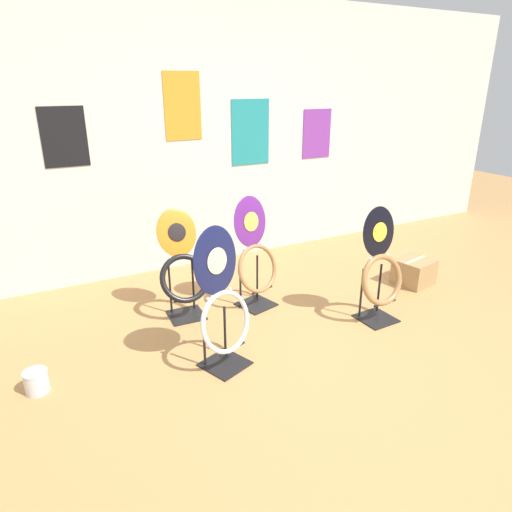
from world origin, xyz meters
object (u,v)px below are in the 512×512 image
toilet_seat_display_orange_sun (183,269)px  storage_box (414,272)px  toilet_seat_display_purple_note (255,256)px  paint_can (36,381)px  toilet_seat_display_navy_moon (222,301)px  toilet_seat_display_jazz_black (381,272)px

toilet_seat_display_orange_sun → storage_box: bearing=-11.6°
toilet_seat_display_purple_note → toilet_seat_display_orange_sun: bearing=169.2°
paint_can → storage_box: size_ratio=0.40×
toilet_seat_display_purple_note → paint_can: size_ratio=6.26×
toilet_seat_display_purple_note → storage_box: size_ratio=2.48×
storage_box → paint_can: bearing=-178.6°
toilet_seat_display_navy_moon → storage_box: bearing=9.4°
toilet_seat_display_orange_sun → storage_box: toilet_seat_display_orange_sun is taller
toilet_seat_display_jazz_black → paint_can: (-2.51, 0.29, -0.34)m
paint_can → storage_box: 3.31m
toilet_seat_display_orange_sun → storage_box: size_ratio=2.27×
toilet_seat_display_purple_note → toilet_seat_display_navy_moon: bearing=-131.9°
toilet_seat_display_navy_moon → toilet_seat_display_orange_sun: (0.02, 0.80, -0.07)m
toilet_seat_display_purple_note → toilet_seat_display_navy_moon: 0.92m
toilet_seat_display_navy_moon → paint_can: 1.25m
toilet_seat_display_navy_moon → paint_can: toilet_seat_display_navy_moon is taller
toilet_seat_display_navy_moon → toilet_seat_display_orange_sun: toilet_seat_display_navy_moon is taller
toilet_seat_display_navy_moon → toilet_seat_display_purple_note: bearing=48.1°
paint_can → storage_box: bearing=1.4°
toilet_seat_display_orange_sun → toilet_seat_display_jazz_black: size_ratio=0.94×
toilet_seat_display_purple_note → toilet_seat_display_orange_sun: toilet_seat_display_purple_note is taller
storage_box → toilet_seat_display_purple_note: bearing=168.1°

